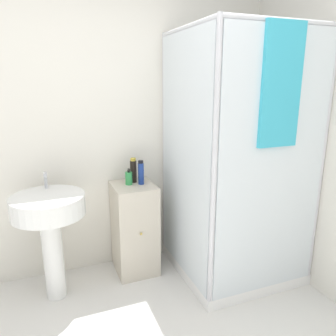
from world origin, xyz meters
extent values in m
cube|color=silver|center=(0.00, 1.70, 1.25)|extent=(6.40, 0.06, 2.50)
cube|color=white|center=(1.19, 1.19, 0.04)|extent=(0.96, 0.96, 0.09)
cylinder|color=silver|center=(1.65, 1.65, 1.01)|extent=(0.04, 0.04, 2.03)
cylinder|color=silver|center=(0.73, 1.65, 1.01)|extent=(0.04, 0.04, 2.03)
cylinder|color=silver|center=(1.65, 0.73, 1.01)|extent=(0.04, 0.04, 2.03)
cylinder|color=silver|center=(0.73, 0.73, 1.01)|extent=(0.04, 0.04, 2.03)
cylinder|color=silver|center=(1.19, 0.73, 2.01)|extent=(0.92, 0.04, 0.04)
cylinder|color=silver|center=(1.19, 1.65, 2.01)|extent=(0.92, 0.04, 0.04)
cylinder|color=silver|center=(0.73, 1.19, 2.01)|extent=(0.04, 0.92, 0.04)
cylinder|color=silver|center=(1.65, 1.19, 2.01)|extent=(0.04, 0.92, 0.04)
cube|color=silver|center=(1.19, 0.72, 1.04)|extent=(0.88, 0.01, 1.90)
cube|color=silver|center=(0.72, 1.19, 1.04)|extent=(0.01, 0.88, 1.90)
cylinder|color=#B7BABF|center=(1.43, 1.59, 0.85)|extent=(0.02, 0.02, 1.52)
cylinder|color=#B7BABF|center=(1.43, 1.54, 1.63)|extent=(0.07, 0.07, 0.04)
cube|color=#38ADC6|center=(1.19, 0.70, 1.61)|extent=(0.30, 0.03, 0.80)
cube|color=beige|center=(0.38, 1.47, 0.40)|extent=(0.35, 0.39, 0.80)
sphere|color=gold|center=(0.38, 1.27, 0.44)|extent=(0.02, 0.02, 0.02)
cylinder|color=white|center=(-0.30, 1.33, 0.34)|extent=(0.15, 0.15, 0.69)
cylinder|color=white|center=(-0.30, 1.33, 0.76)|extent=(0.53, 0.53, 0.15)
cylinder|color=#B7BABF|center=(-0.30, 1.51, 0.90)|extent=(0.02, 0.02, 0.13)
cube|color=#B7BABF|center=(-0.30, 1.48, 0.96)|extent=(0.02, 0.07, 0.02)
cylinder|color=green|center=(0.35, 1.49, 0.85)|extent=(0.06, 0.06, 0.11)
cylinder|color=black|center=(0.35, 1.49, 0.91)|extent=(0.02, 0.02, 0.02)
cube|color=black|center=(0.35, 1.48, 0.93)|extent=(0.01, 0.03, 0.01)
cylinder|color=black|center=(0.40, 1.54, 0.89)|extent=(0.05, 0.05, 0.19)
cylinder|color=gold|center=(0.40, 1.54, 1.00)|extent=(0.05, 0.05, 0.02)
cylinder|color=navy|center=(0.45, 1.47, 0.89)|extent=(0.05, 0.05, 0.18)
cylinder|color=black|center=(0.45, 1.47, 0.99)|extent=(0.04, 0.04, 0.02)
camera|label=1|loc=(-0.30, -1.08, 1.64)|focal=35.00mm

